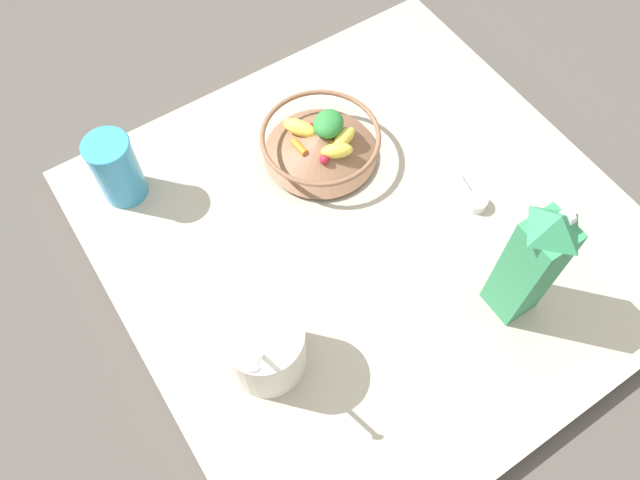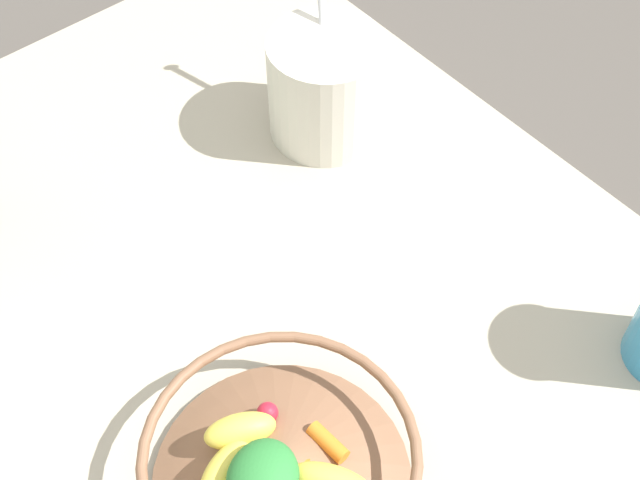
# 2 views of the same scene
# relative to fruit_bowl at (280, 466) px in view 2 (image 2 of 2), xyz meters

# --- Properties ---
(ground_plane) EXTENTS (6.00, 6.00, 0.00)m
(ground_plane) POSITION_rel_fruit_bowl_xyz_m (-0.20, 0.02, -0.08)
(ground_plane) COLOR #4C4742
(countertop) EXTENTS (0.95, 0.95, 0.04)m
(countertop) POSITION_rel_fruit_bowl_xyz_m (-0.20, 0.02, -0.06)
(countertop) COLOR #B2A893
(countertop) RESTS_ON ground_plane
(fruit_bowl) EXTENTS (0.24, 0.24, 0.09)m
(fruit_bowl) POSITION_rel_fruit_bowl_xyz_m (0.00, 0.00, 0.00)
(fruit_bowl) COLOR brown
(fruit_bowl) RESTS_ON countertop
(yogurt_tub) EXTENTS (0.15, 0.13, 0.22)m
(yogurt_tub) POSITION_rel_fruit_bowl_xyz_m (-0.32, 0.32, 0.03)
(yogurt_tub) COLOR silver
(yogurt_tub) RESTS_ON countertop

